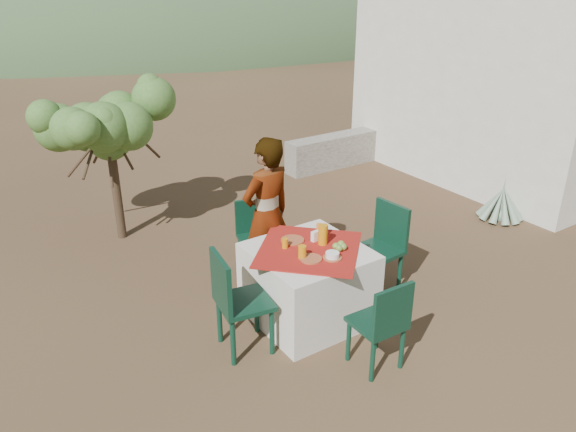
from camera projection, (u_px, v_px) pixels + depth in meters
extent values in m
plane|color=#3E2A1C|center=(289.00, 320.00, 5.56)|extent=(160.00, 160.00, 0.00)
cube|color=white|center=(308.00, 284.00, 5.45)|extent=(1.02, 1.02, 0.75)
cube|color=maroon|center=(309.00, 249.00, 5.30)|extent=(1.30, 1.30, 0.01)
cylinder|color=black|center=(247.00, 264.00, 6.18)|extent=(0.04, 0.04, 0.41)
cylinder|color=black|center=(273.00, 259.00, 6.27)|extent=(0.04, 0.04, 0.41)
cylinder|color=black|center=(240.00, 251.00, 6.44)|extent=(0.04, 0.04, 0.41)
cylinder|color=black|center=(266.00, 247.00, 6.53)|extent=(0.04, 0.04, 0.41)
cube|color=black|center=(256.00, 239.00, 6.27)|extent=(0.47, 0.47, 0.04)
cube|color=black|center=(252.00, 215.00, 6.33)|extent=(0.38, 0.13, 0.40)
cylinder|color=black|center=(377.00, 328.00, 5.07)|extent=(0.04, 0.04, 0.43)
cylinder|color=black|center=(349.00, 340.00, 4.91)|extent=(0.04, 0.04, 0.43)
cylinder|color=black|center=(402.00, 347.00, 4.82)|extent=(0.04, 0.04, 0.43)
cylinder|color=black|center=(373.00, 360.00, 4.66)|extent=(0.04, 0.04, 0.43)
cube|color=black|center=(377.00, 323.00, 4.77)|extent=(0.41, 0.41, 0.04)
cube|color=black|center=(393.00, 310.00, 4.54)|extent=(0.40, 0.05, 0.42)
cylinder|color=black|center=(272.00, 331.00, 4.98)|extent=(0.05, 0.05, 0.49)
cylinder|color=black|center=(257.00, 310.00, 5.29)|extent=(0.05, 0.05, 0.49)
cylinder|color=black|center=(233.00, 342.00, 4.84)|extent=(0.05, 0.05, 0.49)
cylinder|color=black|center=(219.00, 319.00, 5.14)|extent=(0.05, 0.05, 0.49)
cube|color=black|center=(244.00, 302.00, 4.96)|extent=(0.52, 0.52, 0.04)
cube|color=black|center=(221.00, 282.00, 4.78)|extent=(0.11, 0.45, 0.47)
cylinder|color=black|center=(351.00, 269.00, 5.99)|extent=(0.05, 0.05, 0.48)
cylinder|color=black|center=(376.00, 283.00, 5.73)|extent=(0.05, 0.05, 0.48)
cylinder|color=black|center=(375.00, 259.00, 6.19)|extent=(0.05, 0.05, 0.48)
cylinder|color=black|center=(400.00, 272.00, 5.94)|extent=(0.05, 0.05, 0.48)
cube|color=black|center=(377.00, 251.00, 5.87)|extent=(0.48, 0.48, 0.04)
cube|color=black|center=(392.00, 224.00, 5.88)|extent=(0.08, 0.45, 0.47)
imported|color=#8C6651|center=(267.00, 215.00, 5.81)|extent=(0.67, 0.50, 1.68)
cylinder|color=#433121|center=(116.00, 189.00, 6.97)|extent=(0.11, 0.11, 1.31)
sphere|color=#396826|center=(109.00, 139.00, 6.70)|extent=(0.56, 0.56, 0.56)
sphere|color=#396826|center=(149.00, 121.00, 6.91)|extent=(0.52, 0.52, 0.52)
sphere|color=#396826|center=(66.00, 135.00, 6.50)|extent=(0.49, 0.49, 0.49)
sphere|color=#396826|center=(102.00, 113.00, 7.06)|extent=(0.51, 0.51, 0.51)
sphere|color=#396826|center=(126.00, 144.00, 6.35)|extent=(0.45, 0.45, 0.45)
sphere|color=gray|center=(499.00, 216.00, 7.74)|extent=(0.20, 0.20, 0.20)
cone|color=gray|center=(502.00, 198.00, 7.63)|extent=(0.11, 0.11, 0.59)
cone|color=gray|center=(505.00, 200.00, 7.75)|extent=(0.36, 0.20, 0.51)
cone|color=gray|center=(499.00, 199.00, 7.78)|extent=(0.27, 0.32, 0.52)
cone|color=gray|center=(493.00, 200.00, 7.76)|extent=(0.11, 0.36, 0.49)
cone|color=gray|center=(491.00, 202.00, 7.70)|extent=(0.27, 0.32, 0.52)
cone|color=gray|center=(493.00, 204.00, 7.62)|extent=(0.36, 0.20, 0.51)
cone|color=gray|center=(498.00, 206.00, 7.56)|extent=(0.36, 0.20, 0.51)
cone|color=gray|center=(505.00, 207.00, 7.53)|extent=(0.27, 0.32, 0.52)
cone|color=gray|center=(510.00, 206.00, 7.55)|extent=(0.11, 0.36, 0.49)
cone|color=gray|center=(512.00, 204.00, 7.61)|extent=(0.27, 0.32, 0.52)
cone|color=gray|center=(510.00, 202.00, 7.69)|extent=(0.36, 0.20, 0.51)
cube|color=white|center=(513.00, 79.00, 9.13)|extent=(3.20, 4.20, 3.00)
cube|color=gray|center=(352.00, 147.00, 9.84)|extent=(2.60, 0.35, 0.55)
ellipsoid|color=#2F4A29|center=(145.00, 14.00, 38.93)|extent=(48.00, 48.00, 20.00)
cylinder|color=brown|center=(292.00, 240.00, 5.45)|extent=(0.23, 0.23, 0.01)
cylinder|color=brown|center=(311.00, 259.00, 5.10)|extent=(0.20, 0.20, 0.01)
cylinder|color=orange|center=(285.00, 243.00, 5.30)|extent=(0.06, 0.06, 0.10)
cylinder|color=orange|center=(302.00, 252.00, 5.11)|extent=(0.08, 0.08, 0.12)
cylinder|color=orange|center=(323.00, 235.00, 5.35)|extent=(0.09, 0.09, 0.20)
cylinder|color=brown|center=(332.00, 258.00, 5.13)|extent=(0.18, 0.18, 0.01)
cylinder|color=white|center=(332.00, 255.00, 5.11)|extent=(0.13, 0.13, 0.05)
cylinder|color=orange|center=(325.00, 230.00, 5.56)|extent=(0.07, 0.07, 0.11)
cylinder|color=orange|center=(319.00, 228.00, 5.59)|extent=(0.06, 0.06, 0.10)
cube|color=white|center=(315.00, 236.00, 5.43)|extent=(0.08, 0.05, 0.10)
sphere|color=olive|center=(336.00, 246.00, 5.27)|extent=(0.07, 0.07, 0.07)
sphere|color=olive|center=(341.00, 244.00, 5.31)|extent=(0.07, 0.07, 0.07)
sphere|color=olive|center=(343.00, 247.00, 5.26)|extent=(0.07, 0.07, 0.07)
sphere|color=olive|center=(339.00, 248.00, 5.23)|extent=(0.07, 0.07, 0.07)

